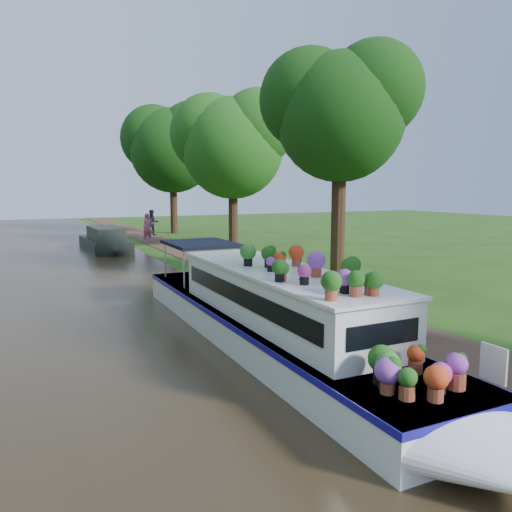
# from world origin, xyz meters

# --- Properties ---
(ground) EXTENTS (100.00, 100.00, 0.00)m
(ground) POSITION_xyz_m (0.00, 0.00, 0.00)
(ground) COLOR #204611
(ground) RESTS_ON ground
(canal_water) EXTENTS (10.00, 100.00, 0.02)m
(canal_water) POSITION_xyz_m (-6.00, 0.00, 0.01)
(canal_water) COLOR black
(canal_water) RESTS_ON ground
(towpath) EXTENTS (2.20, 100.00, 0.03)m
(towpath) POSITION_xyz_m (1.20, 0.00, 0.01)
(towpath) COLOR #452F20
(towpath) RESTS_ON ground
(plant_boat) EXTENTS (2.29, 13.52, 2.24)m
(plant_boat) POSITION_xyz_m (-2.25, -3.51, 0.85)
(plant_boat) COLOR white
(plant_boat) RESTS_ON canal_water
(tree_near_overhang) EXTENTS (5.52, 5.28, 8.99)m
(tree_near_overhang) POSITION_xyz_m (3.79, 3.06, 6.60)
(tree_near_overhang) COLOR black
(tree_near_overhang) RESTS_ON ground
(tree_near_mid) EXTENTS (6.90, 6.60, 9.40)m
(tree_near_mid) POSITION_xyz_m (4.48, 15.08, 6.44)
(tree_near_mid) COLOR black
(tree_near_mid) RESTS_ON ground
(tree_near_far) EXTENTS (7.59, 7.26, 10.30)m
(tree_near_far) POSITION_xyz_m (3.98, 26.09, 7.05)
(tree_near_far) COLOR black
(tree_near_far) RESTS_ON ground
(second_boat) EXTENTS (2.23, 7.02, 1.35)m
(second_boat) POSITION_xyz_m (-2.75, 16.94, 0.55)
(second_boat) COLOR black
(second_boat) RESTS_ON canal_water
(sandwich_board) EXTENTS (0.73, 0.77, 1.05)m
(sandwich_board) POSITION_xyz_m (0.91, -3.20, 0.51)
(sandwich_board) COLOR #AE300C
(sandwich_board) RESTS_ON towpath
(pedestrian_pink) EXTENTS (0.76, 0.56, 1.91)m
(pedestrian_pink) POSITION_xyz_m (0.50, 20.19, 0.99)
(pedestrian_pink) COLOR #DF5CAA
(pedestrian_pink) RESTS_ON towpath
(pedestrian_dark) EXTENTS (0.98, 0.78, 1.94)m
(pedestrian_dark) POSITION_xyz_m (1.90, 24.60, 1.00)
(pedestrian_dark) COLOR black
(pedestrian_dark) RESTS_ON towpath
(verge_plant) EXTENTS (0.36, 0.32, 0.38)m
(verge_plant) POSITION_xyz_m (-0.04, 0.98, 0.19)
(verge_plant) COLOR #23661E
(verge_plant) RESTS_ON ground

